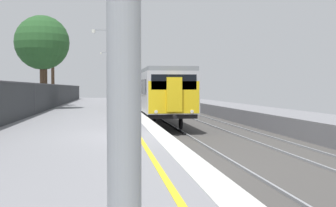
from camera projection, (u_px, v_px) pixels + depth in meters
The scene contains 9 objects.
ground at pixel (231, 153), 14.30m from camera, with size 17.40×110.00×1.21m.
commuter_train_at_platform at pixel (138, 90), 52.27m from camera, with size 2.83×59.58×3.81m.
signal_gantry at pixel (131, 67), 38.21m from camera, with size 1.10×0.24×5.30m.
speed_limit_sign at pixel (129, 84), 33.98m from camera, with size 0.59×0.08×2.91m.
platform_lamp_mid at pixel (110, 63), 24.85m from camera, with size 2.00×0.20×4.87m.
platform_lamp_far at pixel (109, 72), 47.95m from camera, with size 2.00×0.20×5.45m.
background_tree_left at pixel (53, 50), 49.25m from camera, with size 3.00×3.00×7.32m.
background_tree_centre at pixel (41, 44), 31.67m from camera, with size 3.90×3.90×6.72m.
background_tree_right at pixel (45, 49), 36.61m from camera, with size 2.87×2.87×6.27m.
Camera 1 is at (-1.27, -13.84, 1.51)m, focal length 47.17 mm.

